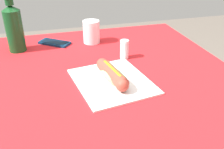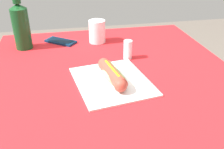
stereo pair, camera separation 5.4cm
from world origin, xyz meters
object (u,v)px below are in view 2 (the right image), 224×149
hot_dog (112,74)px  soda_bottle (21,26)px  salt_shaker (128,50)px  cell_phone (61,41)px  drinking_cup (97,31)px

hot_dog → soda_bottle: soda_bottle is taller
salt_shaker → cell_phone: bearing=-131.7°
cell_phone → soda_bottle: soda_bottle is taller
hot_dog → cell_phone: 0.46m
hot_dog → cell_phone: (-0.42, -0.17, -0.03)m
hot_dog → drinking_cup: 0.40m
soda_bottle → salt_shaker: (0.21, 0.44, -0.07)m
drinking_cup → hot_dog: bearing=-0.7°
soda_bottle → drinking_cup: bearing=91.5°
hot_dog → salt_shaker: 0.21m
cell_phone → drinking_cup: size_ratio=1.47×
cell_phone → soda_bottle: 0.20m
drinking_cup → cell_phone: bearing=-99.4°
hot_dog → drinking_cup: (-0.39, 0.00, 0.02)m
drinking_cup → salt_shaker: 0.24m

